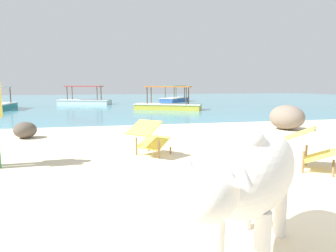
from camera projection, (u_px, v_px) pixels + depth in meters
The scene contains 10 objects.
sand_beach at pixel (232, 210), 3.28m from camera, with size 18.00×14.00×0.04m, color beige.
water_surface at pixel (120, 102), 24.57m from camera, with size 60.00×36.00×0.03m, color teal.
cow at pixel (253, 171), 2.26m from camera, with size 1.52×1.67×1.06m.
deck_chair_near at pixel (309, 146), 4.75m from camera, with size 0.93×0.91×0.68m.
deck_chair_far at pixel (149, 136), 5.62m from camera, with size 0.91×0.92×0.68m.
shore_rock_large at pixel (25, 130), 7.54m from camera, with size 0.56×0.55×0.42m, color brown.
shore_rock_medium at pixel (287, 117), 8.97m from camera, with size 1.08×0.89×0.75m, color gray.
boat_blue at pixel (175, 98), 24.23m from camera, with size 3.13×3.63×1.29m.
boat_yellow at pixel (168, 105), 16.42m from camera, with size 3.81×2.63×1.29m.
boat_white at pixel (85, 100), 20.89m from camera, with size 3.85×2.34×1.29m.
Camera 1 is at (-1.35, -2.90, 1.39)m, focal length 31.84 mm.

